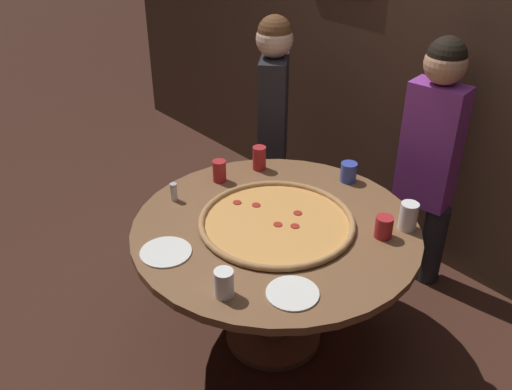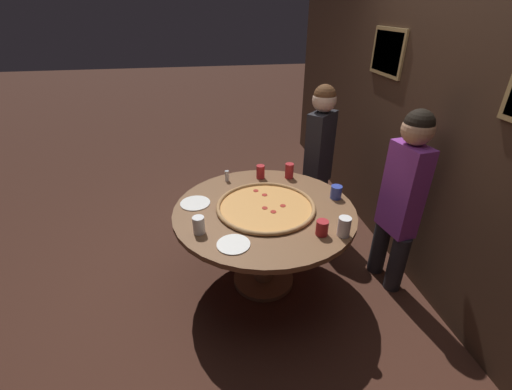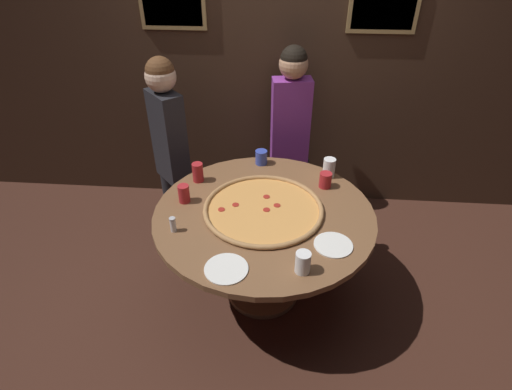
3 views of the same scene
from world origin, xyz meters
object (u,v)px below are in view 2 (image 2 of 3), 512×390
drink_cup_far_left (344,227)px  diner_far_right (319,152)px  drink_cup_beside_pizza (199,225)px  drink_cup_by_shaker (261,172)px  diner_far_left (403,193)px  drink_cup_near_right (289,171)px  drink_cup_near_left (336,192)px  drink_cup_far_right (322,228)px  white_plate_left_side (233,244)px  white_plate_near_front (195,203)px  giant_pizza (266,206)px  condiment_shaker (227,176)px  dining_table (264,225)px

drink_cup_far_left → diner_far_right: diner_far_right is taller
drink_cup_beside_pizza → drink_cup_by_shaker: size_ratio=1.01×
diner_far_right → diner_far_left: size_ratio=0.99×
drink_cup_near_right → drink_cup_near_left: bearing=33.0°
drink_cup_far_right → drink_cup_beside_pizza: bearing=-101.5°
diner_far_right → white_plate_left_side: bearing=-171.7°
drink_cup_near_left → white_plate_near_front: size_ratio=0.46×
drink_cup_beside_pizza → drink_cup_far_right: 0.84m
diner_far_right → diner_far_left: 1.00m
drink_cup_far_left → drink_cup_by_shaker: bearing=-157.8°
drink_cup_by_shaker → white_plate_near_front: 0.70m
drink_cup_by_shaker → white_plate_left_side: bearing=-20.8°
drink_cup_by_shaker → diner_far_left: size_ratio=0.08×
drink_cup_far_right → white_plate_near_front: (-0.57, -0.85, -0.05)m
drink_cup_far_right → diner_far_right: bearing=161.9°
giant_pizza → condiment_shaker: bearing=-154.4°
drink_cup_near_right → drink_cup_by_shaker: 0.26m
white_plate_left_side → white_plate_near_front: same height
giant_pizza → drink_cup_by_shaker: (-0.52, 0.06, 0.05)m
diner_far_right → drink_cup_far_right: bearing=-150.1°
giant_pizza → white_plate_left_side: (0.42, -0.30, -0.01)m
drink_cup_beside_pizza → white_plate_near_front: (-0.40, -0.02, -0.06)m
white_plate_left_side → dining_table: bearing=145.0°
diner_far_right → drink_cup_beside_pizza: bearing=178.1°
drink_cup_beside_pizza → drink_cup_near_right: drink_cup_near_right is taller
dining_table → drink_cup_by_shaker: (-0.53, 0.07, 0.21)m
diner_far_right → diner_far_left: (0.94, 0.34, 0.01)m
diner_far_left → condiment_shaker: bearing=54.1°
drink_cup_beside_pizza → drink_cup_far_left: bearing=78.2°
drink_cup_beside_pizza → drink_cup_near_right: size_ratio=0.90×
dining_table → drink_cup_by_shaker: 0.57m
drink_cup_beside_pizza → drink_cup_near_right: 1.10m
drink_cup_far_right → white_plate_left_side: bearing=-88.9°
diner_far_right → giant_pizza: bearing=-173.7°
drink_cup_far_left → drink_cup_by_shaker: 1.04m
dining_table → drink_cup_by_shaker: bearing=172.6°
diner_far_right → drink_cup_near_left: bearing=-140.3°
dining_table → condiment_shaker: condiment_shaker is taller
white_plate_left_side → diner_far_left: (-0.26, 1.34, 0.11)m
giant_pizza → diner_far_right: bearing=138.3°
drink_cup_far_right → diner_far_left: (-0.25, 0.73, 0.06)m
white_plate_near_front → condiment_shaker: condiment_shaker is taller
drink_cup_near_left → diner_far_left: bearing=64.7°
condiment_shaker → diner_far_right: bearing=105.5°
drink_cup_far_left → white_plate_left_side: bearing=-91.6°
drink_cup_beside_pizza → drink_cup_far_right: (0.17, 0.82, -0.01)m
white_plate_left_side → condiment_shaker: (-0.94, 0.05, 0.05)m
drink_cup_near_right → giant_pizza: bearing=-33.0°
white_plate_left_side → white_plate_near_front: size_ratio=0.94×
drink_cup_far_right → drink_cup_near_right: size_ratio=0.79×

